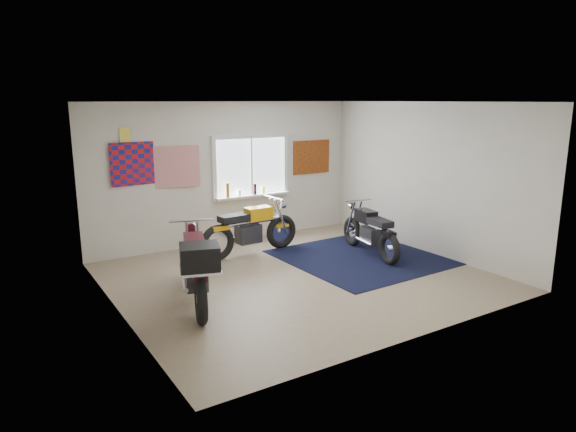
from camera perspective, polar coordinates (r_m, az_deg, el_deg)
ground at (r=8.15m, az=1.18°, el=-6.79°), size 5.50×5.50×0.00m
room_shell at (r=7.75m, az=1.23°, el=4.71°), size 5.50×5.50×5.50m
navy_rug at (r=9.19m, az=8.03°, el=-4.58°), size 2.57×2.67×0.01m
window_assembly at (r=10.15m, az=-4.11°, el=5.06°), size 1.66×0.17×1.26m
oil_bottles at (r=10.03m, az=-5.17°, el=2.88°), size 0.85×0.07×0.28m
flag_display at (r=9.20m, az=-17.67°, el=8.59°), size 1.60×0.10×1.17m
triumph_poster at (r=10.89m, az=2.63°, el=6.56°), size 0.90×0.03×0.70m
yellow_triumph at (r=9.23m, az=-4.23°, el=-1.60°), size 1.99×0.60×1.00m
black_chrome_bike at (r=9.29m, az=9.12°, el=-1.83°), size 0.58×1.82×0.94m
maroon_tourer at (r=6.94m, az=-10.12°, el=-5.70°), size 1.01×2.06×1.06m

